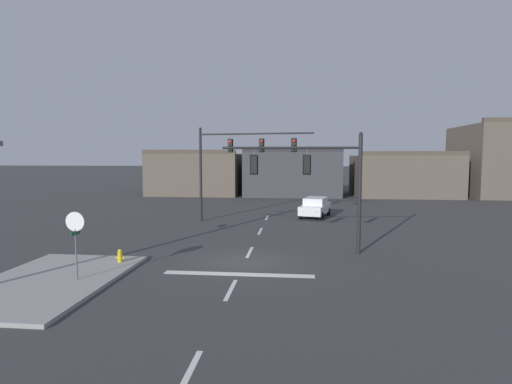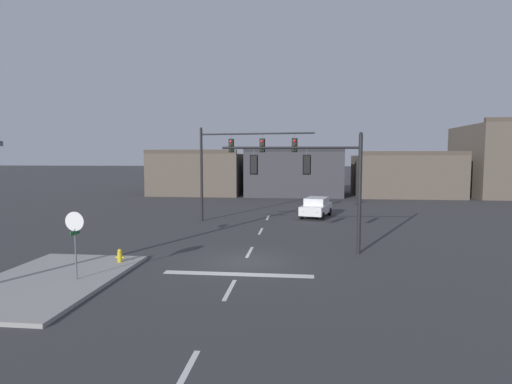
# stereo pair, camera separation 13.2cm
# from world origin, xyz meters

# --- Properties ---
(ground_plane) EXTENTS (400.00, 400.00, 0.00)m
(ground_plane) POSITION_xyz_m (0.00, 0.00, 0.00)
(ground_plane) COLOR #353538
(sidewalk_near_corner) EXTENTS (5.00, 8.00, 0.15)m
(sidewalk_near_corner) POSITION_xyz_m (-7.27, -4.00, 0.07)
(sidewalk_near_corner) COLOR gray
(sidewalk_near_corner) RESTS_ON ground
(stop_bar_paint) EXTENTS (6.40, 0.50, 0.01)m
(stop_bar_paint) POSITION_xyz_m (0.00, -2.00, 0.00)
(stop_bar_paint) COLOR silver
(stop_bar_paint) RESTS_ON ground
(lane_centreline) EXTENTS (0.16, 26.40, 0.01)m
(lane_centreline) POSITION_xyz_m (0.00, 2.00, 0.00)
(lane_centreline) COLOR silver
(lane_centreline) RESTS_ON ground
(signal_mast_near_side) EXTENTS (7.08, 0.60, 6.20)m
(signal_mast_near_side) POSITION_xyz_m (3.48, 2.18, 4.06)
(signal_mast_near_side) COLOR black
(signal_mast_near_side) RESTS_ON ground
(signal_mast_far_side) EXTENTS (8.67, 1.28, 7.20)m
(signal_mast_far_side) POSITION_xyz_m (-2.20, 11.52, 5.07)
(signal_mast_far_side) COLOR black
(signal_mast_far_side) RESTS_ON ground
(stop_sign) EXTENTS (0.76, 0.64, 2.83)m
(stop_sign) POSITION_xyz_m (-6.14, -3.82, 2.14)
(stop_sign) COLOR #56565B
(stop_sign) RESTS_ON ground
(car_lot_nearside) EXTENTS (2.87, 4.71, 1.61)m
(car_lot_nearside) POSITION_xyz_m (3.94, 14.78, 0.86)
(car_lot_nearside) COLOR silver
(car_lot_nearside) RESTS_ON ground
(fire_hydrant) EXTENTS (0.40, 0.30, 0.75)m
(fire_hydrant) POSITION_xyz_m (-5.61, -1.13, 0.33)
(fire_hydrant) COLOR gold
(fire_hydrant) RESTS_ON ground
(building_row) EXTENTS (50.86, 13.97, 9.39)m
(building_row) POSITION_xyz_m (10.31, 35.47, 3.30)
(building_row) COLOR brown
(building_row) RESTS_ON ground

